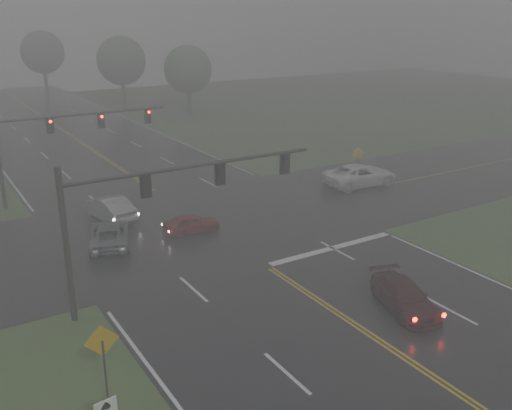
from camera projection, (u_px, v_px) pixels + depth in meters
main_road at (217, 233)px, 34.88m from camera, size 18.00×160.00×0.02m
cross_street at (202, 223)px, 36.49m from camera, size 120.00×14.00×0.02m
stop_bar at (332, 249)px, 32.62m from camera, size 8.50×0.50×0.01m
sedan_maroon at (403, 309)px, 25.97m from camera, size 2.96×4.70×1.27m
sedan_red at (192, 233)px, 34.96m from camera, size 3.60×1.71×1.19m
sedan_silver at (110, 219)px, 37.19m from camera, size 2.33×4.87×1.54m
car_grey at (110, 245)px, 33.10m from camera, size 3.59×5.22×1.32m
pickup_white at (359, 185)px, 44.40m from camera, size 6.10×3.04×1.66m
signal_gantry_near at (151, 200)px, 25.43m from camera, size 12.55×0.31×6.98m
signal_gantry_far at (54, 135)px, 39.51m from camera, size 12.06×0.34×6.78m
sign_diamond_west at (103, 350)px, 19.43m from camera, size 1.20×0.12×2.89m
sign_diamond_east at (358, 157)px, 45.43m from camera, size 1.11×0.23×2.70m
tree_ne_a at (121, 61)px, 77.95m from camera, size 6.65×6.65×9.76m
tree_e_near at (188, 69)px, 72.08m from camera, size 6.07×6.07×8.92m
tree_n_far at (43, 52)px, 91.20m from camera, size 6.81×6.81×10.00m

